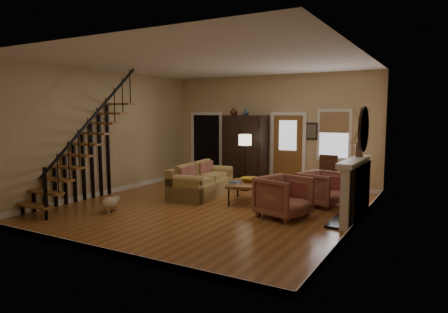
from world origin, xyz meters
The scene contains 15 objects.
room centered at (-0.41, 1.76, 1.51)m, with size 7.00×7.33×3.30m.
staircase centered at (-2.78, -1.30, 1.60)m, with size 0.94×2.80×3.20m, color brown, non-canonical shape.
fireplace centered at (3.13, 0.50, 0.74)m, with size 0.33×1.95×2.30m.
armoire centered at (-0.70, 3.15, 1.05)m, with size 1.30×0.60×2.10m, color black, non-canonical shape.
vase_a centered at (-1.05, 3.05, 2.22)m, with size 0.24×0.24×0.25m, color #4C2619.
vase_b centered at (-0.65, 3.05, 2.21)m, with size 0.20×0.20×0.21m, color #334C60.
sofa centered at (-0.87, 0.93, 0.40)m, with size 0.92×2.14×0.80m, color #A58A4B, non-canonical shape.
coffee_table centered at (0.43, 0.88, 0.24)m, with size 0.74×1.27×0.48m, color brown, non-canonical shape.
bowl centered at (0.48, 1.03, 0.54)m, with size 0.43×0.43×0.11m, color gold.
books centered at (0.31, 0.58, 0.51)m, with size 0.23×0.32×0.06m, color beige, non-canonical shape.
armchair_left centered at (1.76, -0.01, 0.43)m, with size 0.93×0.95×0.87m, color maroon.
armchair_right centered at (2.17, 1.40, 0.41)m, with size 0.87×0.89×0.81m, color maroon.
floor_lamp centered at (-0.24, 2.21, 0.79)m, with size 0.36×0.36×1.58m, color black, non-canonical shape.
side_chair centered at (1.85, 2.95, 0.51)m, with size 0.54×0.54×1.02m, color #3E2413, non-canonical shape.
dog centered at (-1.69, -1.53, 0.18)m, with size 0.29×0.49×0.36m, color tan, non-canonical shape.
Camera 1 is at (4.69, -7.74, 2.18)m, focal length 32.00 mm.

